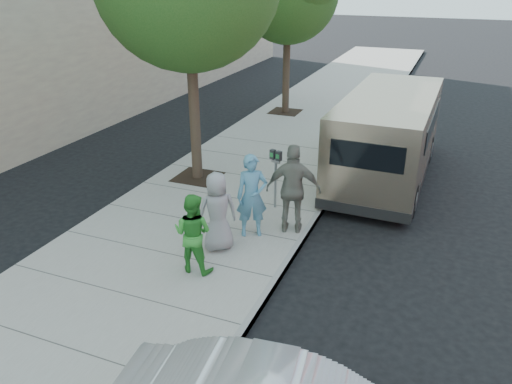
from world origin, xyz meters
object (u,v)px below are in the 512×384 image
Objects in this scene: person_officer at (252,196)px; person_striped_polo at (293,189)px; person_gray_shirt at (217,212)px; van at (388,135)px; parking_meter at (276,167)px; person_green_shirt at (193,233)px.

person_striped_polo is at bearing 3.33° from person_officer.
person_gray_shirt is (-0.42, -0.82, -0.08)m from person_officer.
van is 3.28× the size of person_striped_polo.
person_green_shirt is at bearing -81.29° from parking_meter.
person_officer is at bearing 18.26° from person_striped_polo.
parking_meter is 0.22× the size of van.
person_striped_polo reaches higher than person_green_shirt.
parking_meter is 0.73× the size of person_striped_polo.
person_officer is at bearing -113.51° from van.
person_green_shirt is at bearing -111.37° from van.
person_officer reaches higher than parking_meter.
person_striped_polo reaches higher than person_gray_shirt.
person_gray_shirt is at bearing -96.07° from person_green_shirt.
person_green_shirt reaches higher than parking_meter.
person_officer is at bearing -157.65° from person_gray_shirt.
van reaches higher than person_gray_shirt.
parking_meter is at bearing -65.92° from person_striped_polo.
parking_meter is 3.87m from van.
person_striped_polo is (1.27, 2.20, 0.21)m from person_green_shirt.
person_striped_polo is at bearing -121.28° from person_green_shirt.
person_officer is 1.16× the size of person_green_shirt.
person_striped_polo is at bearing -173.01° from person_gray_shirt.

